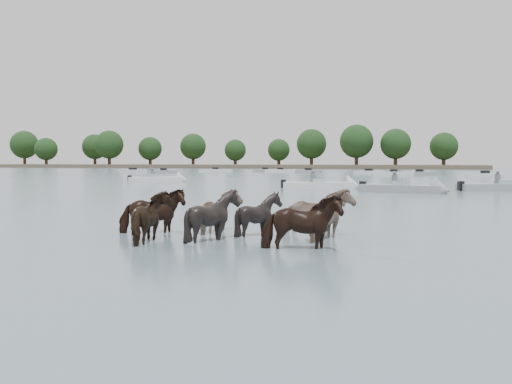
% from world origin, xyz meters
% --- Properties ---
extents(ground, '(400.00, 400.00, 0.00)m').
position_xyz_m(ground, '(0.00, 0.00, 0.00)').
color(ground, '#4D5F6F').
rests_on(ground, ground).
extents(shoreline, '(160.00, 30.00, 1.00)m').
position_xyz_m(shoreline, '(-70.00, 150.00, 0.50)').
color(shoreline, '#4C4233').
rests_on(shoreline, ground).
extents(pony_herd, '(6.61, 4.90, 1.51)m').
position_xyz_m(pony_herd, '(-1.90, 1.35, 0.47)').
color(pony_herd, black).
rests_on(pony_herd, ground).
extents(motorboat_a, '(5.58, 3.00, 1.92)m').
position_xyz_m(motorboat_a, '(-5.44, 27.75, 0.23)').
color(motorboat_a, silver).
rests_on(motorboat_a, ground).
extents(motorboat_b, '(5.78, 3.00, 1.92)m').
position_xyz_m(motorboat_b, '(0.49, 24.46, 0.23)').
color(motorboat_b, gray).
rests_on(motorboat_b, ground).
extents(motorboat_f, '(5.52, 3.52, 1.92)m').
position_xyz_m(motorboat_f, '(-22.74, 35.80, 0.23)').
color(motorboat_f, silver).
rests_on(motorboat_f, ground).
extents(distant_flotilla, '(104.98, 27.93, 0.93)m').
position_xyz_m(distant_flotilla, '(-1.52, 76.02, 0.26)').
color(distant_flotilla, silver).
rests_on(distant_flotilla, ground).
extents(treeline, '(147.03, 21.00, 12.55)m').
position_xyz_m(treeline, '(-73.84, 150.89, 6.74)').
color(treeline, '#382619').
rests_on(treeline, ground).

